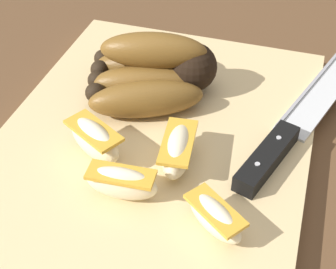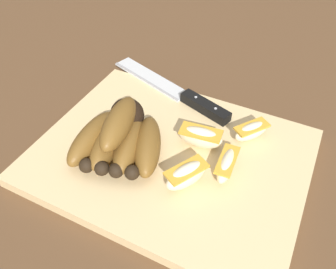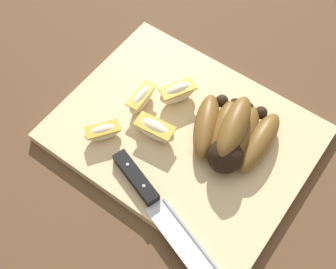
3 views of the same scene
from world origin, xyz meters
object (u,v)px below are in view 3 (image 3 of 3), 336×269
(apple_wedge_middle, at_px, (155,130))
(apple_wedge_extra, at_px, (178,93))
(chefs_knife, at_px, (154,202))
(apple_wedge_near, at_px, (103,132))
(apple_wedge_far, at_px, (142,98))
(banana_bunch, at_px, (232,135))

(apple_wedge_middle, distance_m, apple_wedge_extra, 0.08)
(chefs_knife, relative_size, apple_wedge_near, 4.34)
(apple_wedge_middle, height_order, apple_wedge_far, same)
(banana_bunch, bearing_deg, apple_wedge_far, -171.77)
(chefs_knife, xyz_separation_m, apple_wedge_extra, (-0.08, 0.18, 0.01))
(apple_wedge_near, bearing_deg, apple_wedge_middle, 37.94)
(banana_bunch, distance_m, apple_wedge_extra, 0.12)
(chefs_knife, distance_m, apple_wedge_middle, 0.12)
(apple_wedge_extra, bearing_deg, chefs_knife, -65.06)
(chefs_knife, bearing_deg, apple_wedge_middle, 126.05)
(banana_bunch, relative_size, chefs_knife, 0.56)
(banana_bunch, distance_m, apple_wedge_middle, 0.12)
(apple_wedge_near, xyz_separation_m, apple_wedge_middle, (0.07, 0.05, 0.00))
(banana_bunch, height_order, chefs_knife, banana_bunch)
(banana_bunch, height_order, apple_wedge_extra, banana_bunch)
(chefs_knife, height_order, apple_wedge_far, apple_wedge_far)
(apple_wedge_far, height_order, apple_wedge_extra, apple_wedge_extra)
(apple_wedge_near, bearing_deg, apple_wedge_extra, 67.68)
(apple_wedge_near, distance_m, apple_wedge_far, 0.09)
(banana_bunch, bearing_deg, chefs_knife, -103.52)
(chefs_knife, relative_size, apple_wedge_middle, 3.73)
(banana_bunch, relative_size, apple_wedge_near, 2.44)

